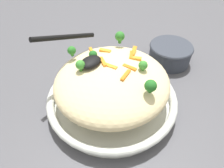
% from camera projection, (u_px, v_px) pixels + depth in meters
% --- Properties ---
extents(ground_plane, '(2.40, 2.40, 0.00)m').
position_uv_depth(ground_plane, '(112.00, 105.00, 0.57)').
color(ground_plane, '#4C4C51').
extents(serving_bowl, '(0.34, 0.34, 0.04)m').
position_uv_depth(serving_bowl, '(112.00, 99.00, 0.55)').
color(serving_bowl, silver).
rests_on(serving_bowl, ground_plane).
extents(pasta_mound, '(0.29, 0.28, 0.09)m').
position_uv_depth(pasta_mound, '(112.00, 82.00, 0.51)').
color(pasta_mound, beige).
rests_on(pasta_mound, serving_bowl).
extents(carrot_piece_0, '(0.02, 0.03, 0.01)m').
position_uv_depth(carrot_piece_0, '(92.00, 51.00, 0.53)').
color(carrot_piece_0, orange).
rests_on(carrot_piece_0, pasta_mound).
extents(carrot_piece_1, '(0.02, 0.03, 0.01)m').
position_uv_depth(carrot_piece_1, '(102.00, 63.00, 0.49)').
color(carrot_piece_1, orange).
rests_on(carrot_piece_1, pasta_mound).
extents(carrot_piece_2, '(0.03, 0.02, 0.01)m').
position_uv_depth(carrot_piece_2, '(130.00, 55.00, 0.52)').
color(carrot_piece_2, orange).
rests_on(carrot_piece_2, pasta_mound).
extents(carrot_piece_3, '(0.02, 0.03, 0.01)m').
position_uv_depth(carrot_piece_3, '(135.00, 59.00, 0.51)').
color(carrot_piece_3, orange).
rests_on(carrot_piece_3, pasta_mound).
extents(carrot_piece_4, '(0.01, 0.03, 0.01)m').
position_uv_depth(carrot_piece_4, '(130.00, 68.00, 0.48)').
color(carrot_piece_4, orange).
rests_on(carrot_piece_4, pasta_mound).
extents(carrot_piece_5, '(0.02, 0.03, 0.01)m').
position_uv_depth(carrot_piece_5, '(105.00, 51.00, 0.54)').
color(carrot_piece_5, orange).
rests_on(carrot_piece_5, pasta_mound).
extents(carrot_piece_6, '(0.02, 0.04, 0.01)m').
position_uv_depth(carrot_piece_6, '(109.00, 67.00, 0.48)').
color(carrot_piece_6, orange).
rests_on(carrot_piece_6, pasta_mound).
extents(carrot_piece_7, '(0.04, 0.02, 0.01)m').
position_uv_depth(carrot_piece_7, '(124.00, 76.00, 0.46)').
color(carrot_piece_7, orange).
rests_on(carrot_piece_7, pasta_mound).
extents(carrot_piece_8, '(0.04, 0.03, 0.01)m').
position_uv_depth(carrot_piece_8, '(134.00, 51.00, 0.54)').
color(carrot_piece_8, orange).
rests_on(carrot_piece_8, pasta_mound).
extents(broccoli_floret_0, '(0.03, 0.03, 0.03)m').
position_uv_depth(broccoli_floret_0, '(149.00, 87.00, 0.42)').
color(broccoli_floret_0, '#205B1C').
rests_on(broccoli_floret_0, pasta_mound).
extents(broccoli_floret_1, '(0.02, 0.02, 0.03)m').
position_uv_depth(broccoli_floret_1, '(143.00, 65.00, 0.47)').
color(broccoli_floret_1, '#377928').
rests_on(broccoli_floret_1, pasta_mound).
extents(broccoli_floret_2, '(0.03, 0.03, 0.03)m').
position_uv_depth(broccoli_floret_2, '(120.00, 37.00, 0.56)').
color(broccoli_floret_2, '#296820').
rests_on(broccoli_floret_2, pasta_mound).
extents(broccoli_floret_3, '(0.02, 0.02, 0.03)m').
position_uv_depth(broccoli_floret_3, '(80.00, 65.00, 0.47)').
color(broccoli_floret_3, '#377928').
rests_on(broccoli_floret_3, pasta_mound).
extents(broccoli_floret_4, '(0.02, 0.02, 0.03)m').
position_uv_depth(broccoli_floret_4, '(72.00, 51.00, 0.51)').
color(broccoli_floret_4, '#296820').
rests_on(broccoli_floret_4, pasta_mound).
extents(broccoli_floret_5, '(0.02, 0.02, 0.02)m').
position_uv_depth(broccoli_floret_5, '(92.00, 56.00, 0.50)').
color(broccoli_floret_5, '#205B1C').
rests_on(broccoli_floret_5, pasta_mound).
extents(serving_spoon, '(0.18, 0.12, 0.08)m').
position_uv_depth(serving_spoon, '(80.00, 52.00, 0.49)').
color(serving_spoon, black).
rests_on(serving_spoon, pasta_mound).
extents(companion_bowl, '(0.14, 0.14, 0.06)m').
position_uv_depth(companion_bowl, '(170.00, 53.00, 0.69)').
color(companion_bowl, '#333842').
rests_on(companion_bowl, ground_plane).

